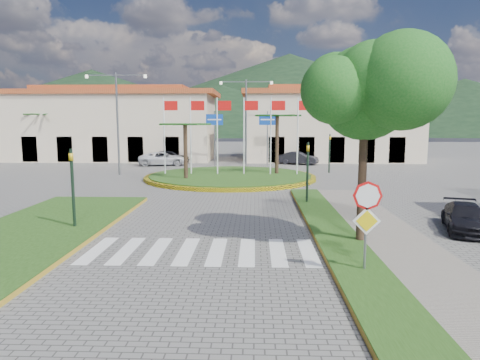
{
  "coord_description": "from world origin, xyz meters",
  "views": [
    {
      "loc": [
        1.84,
        -9.58,
        4.25
      ],
      "look_at": [
        1.22,
        8.0,
        1.83
      ],
      "focal_mm": 32.0,
      "sensor_mm": 36.0,
      "label": 1
    }
  ],
  "objects_px": {
    "car_side_right": "(466,218)",
    "car_dark_b": "(298,158)",
    "white_van": "(163,159)",
    "car_dark_a": "(169,157)",
    "roundabout_island": "(230,176)",
    "stop_sign": "(367,212)",
    "deciduous_tree": "(366,93)"
  },
  "relations": [
    {
      "from": "white_van",
      "to": "car_dark_a",
      "type": "height_order",
      "value": "car_dark_a"
    },
    {
      "from": "car_dark_a",
      "to": "deciduous_tree",
      "type": "bearing_deg",
      "value": -167.49
    },
    {
      "from": "car_dark_b",
      "to": "car_side_right",
      "type": "bearing_deg",
      "value": -151.41
    },
    {
      "from": "roundabout_island",
      "to": "deciduous_tree",
      "type": "xyz_separation_m",
      "value": [
        5.5,
        -17.0,
        5.0
      ]
    },
    {
      "from": "car_side_right",
      "to": "roundabout_island",
      "type": "bearing_deg",
      "value": 140.76
    },
    {
      "from": "stop_sign",
      "to": "car_side_right",
      "type": "height_order",
      "value": "stop_sign"
    },
    {
      "from": "roundabout_island",
      "to": "deciduous_tree",
      "type": "relative_size",
      "value": 1.87
    },
    {
      "from": "car_dark_a",
      "to": "white_van",
      "type": "bearing_deg",
      "value": 162.41
    },
    {
      "from": "deciduous_tree",
      "to": "roundabout_island",
      "type": "bearing_deg",
      "value": 107.91
    },
    {
      "from": "stop_sign",
      "to": "car_dark_b",
      "type": "relative_size",
      "value": 0.69
    },
    {
      "from": "roundabout_island",
      "to": "car_side_right",
      "type": "distance_m",
      "value": 18.06
    },
    {
      "from": "roundabout_island",
      "to": "deciduous_tree",
      "type": "bearing_deg",
      "value": -72.09
    },
    {
      "from": "car_dark_a",
      "to": "stop_sign",
      "type": "bearing_deg",
      "value": -170.52
    },
    {
      "from": "car_dark_b",
      "to": "car_side_right",
      "type": "relative_size",
      "value": 1.06
    },
    {
      "from": "roundabout_island",
      "to": "white_van",
      "type": "height_order",
      "value": "roundabout_island"
    },
    {
      "from": "car_dark_b",
      "to": "car_dark_a",
      "type": "bearing_deg",
      "value": 107.61
    },
    {
      "from": "roundabout_island",
      "to": "stop_sign",
      "type": "distance_m",
      "value": 20.69
    },
    {
      "from": "roundabout_island",
      "to": "car_dark_a",
      "type": "relative_size",
      "value": 3.14
    },
    {
      "from": "roundabout_island",
      "to": "white_van",
      "type": "bearing_deg",
      "value": 126.96
    },
    {
      "from": "car_side_right",
      "to": "car_dark_b",
      "type": "bearing_deg",
      "value": 115.61
    },
    {
      "from": "white_van",
      "to": "car_dark_b",
      "type": "height_order",
      "value": "white_van"
    },
    {
      "from": "stop_sign",
      "to": "white_van",
      "type": "distance_m",
      "value": 31.74
    },
    {
      "from": "stop_sign",
      "to": "deciduous_tree",
      "type": "xyz_separation_m",
      "value": [
        0.6,
        3.04,
        3.38
      ]
    },
    {
      "from": "car_dark_a",
      "to": "car_dark_b",
      "type": "relative_size",
      "value": 1.05
    },
    {
      "from": "deciduous_tree",
      "to": "car_dark_a",
      "type": "height_order",
      "value": "deciduous_tree"
    },
    {
      "from": "roundabout_island",
      "to": "car_dark_a",
      "type": "height_order",
      "value": "roundabout_island"
    },
    {
      "from": "stop_sign",
      "to": "deciduous_tree",
      "type": "height_order",
      "value": "deciduous_tree"
    },
    {
      "from": "deciduous_tree",
      "to": "car_dark_b",
      "type": "bearing_deg",
      "value": 88.69
    },
    {
      "from": "stop_sign",
      "to": "deciduous_tree",
      "type": "relative_size",
      "value": 0.39
    },
    {
      "from": "roundabout_island",
      "to": "car_dark_b",
      "type": "height_order",
      "value": "roundabout_island"
    },
    {
      "from": "roundabout_island",
      "to": "white_van",
      "type": "relative_size",
      "value": 2.68
    },
    {
      "from": "deciduous_tree",
      "to": "car_dark_b",
      "type": "distance_m",
      "value": 28.08
    }
  ]
}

